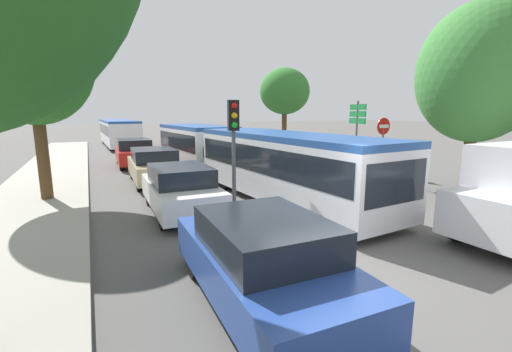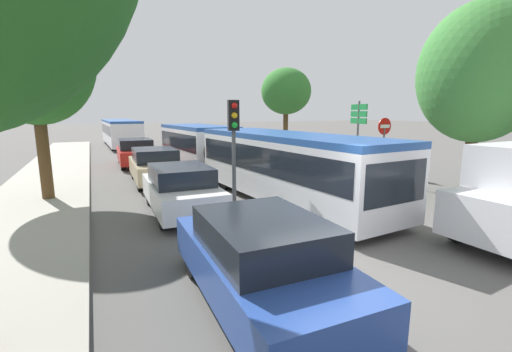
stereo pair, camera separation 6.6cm
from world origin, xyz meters
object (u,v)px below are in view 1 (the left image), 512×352
Objects in this scene: no_entry_sign at (383,140)px; direction_sign_post at (357,122)px; queued_car_tan at (154,166)px; queued_car_red at (134,152)px; traffic_light at (234,131)px; queued_car_blue at (263,260)px; tree_right_mid at (285,93)px; queued_car_white at (181,189)px; articulated_bus at (239,153)px; tree_left_mid at (32,62)px; tree_right_near at (478,74)px; city_bus_rear at (118,131)px.

no_entry_sign is 0.78× the size of direction_sign_post.
direction_sign_post reaches higher than queued_car_tan.
queued_car_red is 1.32× the size of traffic_light.
queued_car_tan is at bearing 0.81° from queued_car_blue.
queued_car_red is 0.75× the size of tree_right_mid.
queued_car_red is 1.25× the size of direction_sign_post.
queued_car_blue is at bearing -179.15° from queued_car_white.
direction_sign_post reaches higher than articulated_bus.
queued_car_red is 0.65× the size of tree_left_mid.
queued_car_white is at bearing -179.24° from queued_car_tan.
queued_car_blue is 5.59m from traffic_light.
queued_car_blue is 0.62× the size of tree_left_mid.
articulated_bus is 2.31× the size of tree_left_mid.
tree_right_mid is (9.75, -0.35, 3.55)m from queued_car_red.
articulated_bus reaches higher than queued_car_white.
queued_car_white is 0.63× the size of tree_right_near.
city_bus_rear is 2.59× the size of queued_car_white.
queued_car_tan is at bearing 23.68° from tree_left_mid.
no_entry_sign reaches higher than city_bus_rear.
queued_car_tan reaches higher than queued_car_blue.
city_bus_rear is 12.78m from queued_car_red.
direction_sign_post reaches higher than no_entry_sign.
queued_car_blue is 1.51× the size of no_entry_sign.
tree_right_mid is at bearing -59.98° from queued_car_tan.
tree_left_mid reaches higher than traffic_light.
direction_sign_post is at bearing 124.72° from traffic_light.
traffic_light is 6.92m from tree_left_mid.
queued_car_white is 6.37m from tree_left_mid.
direction_sign_post is at bearing 85.97° from articulated_bus.
city_bus_rear is 3.91× the size of no_entry_sign.
direction_sign_post is (9.78, 3.26, 1.83)m from queued_car_white.
city_bus_rear is 23.93m from traffic_light.
articulated_bus is 7.84m from tree_left_mid.
queued_car_tan is at bearing -151.47° from tree_right_mid.
queued_car_blue is at bearing -67.12° from tree_left_mid.
no_entry_sign is (8.65, -4.49, 1.11)m from queued_car_tan.
queued_car_white is at bearing -133.41° from tree_right_mid.
tree_left_mid is at bearing 24.37° from queued_car_blue.
tree_right_mid is (6.34, 6.99, 2.98)m from articulated_bus.
no_entry_sign is at bearing 111.75° from tree_right_near.
queued_car_red is 9.01m from tree_left_mid.
articulated_bus is 20.36m from city_bus_rear.
tree_right_mid is at bearing 152.86° from traffic_light.
traffic_light is at bearing -178.01° from city_bus_rear.
traffic_light is 9.09m from direction_sign_post.
queued_car_white is at bearing -177.93° from queued_car_red.
direction_sign_post is at bearing 91.12° from tree_right_near.
queued_car_red is at bearing -159.57° from articulated_bus.
tree_right_mid reaches higher than direction_sign_post.
city_bus_rear is 20.65m from tree_left_mid.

